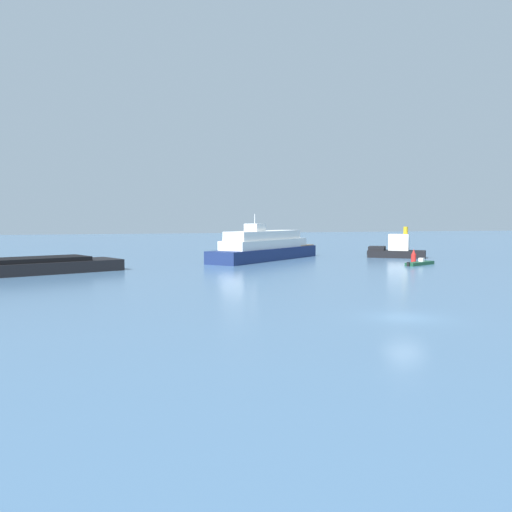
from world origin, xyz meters
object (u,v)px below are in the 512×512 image
Objects in this scene: white_riverboat at (265,247)px; channel_buoy_red at (414,257)px; tugboat at (396,250)px; small_motorboat at (420,263)px.

channel_buoy_red is at bearing -31.11° from white_riverboat.
tugboat is at bearing -4.65° from white_riverboat.
white_riverboat is at bearing 148.89° from channel_buoy_red.
small_motorboat is 0.61× the size of tugboat.
small_motorboat is at bearing -43.10° from white_riverboat.
white_riverboat is 11.41× the size of channel_buoy_red.
small_motorboat is at bearing -110.06° from tugboat.
small_motorboat is 22.72m from white_riverboat.
channel_buoy_red is at bearing 65.56° from small_motorboat.
channel_buoy_red is (18.50, -11.17, -1.09)m from white_riverboat.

